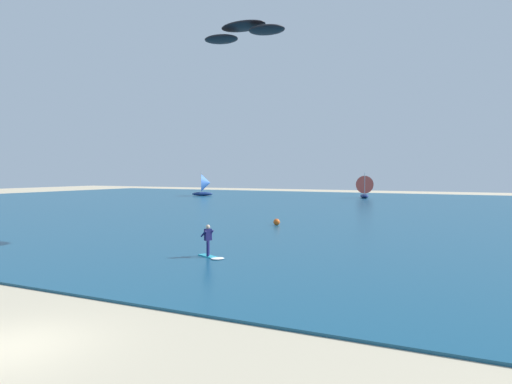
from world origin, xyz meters
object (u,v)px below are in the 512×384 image
sailboat_leading (205,185)px  sailboat_trailing (364,186)px  marker_buoy (277,222)px  kite (243,31)px  kitesurfer (210,246)px

sailboat_leading → sailboat_trailing: 28.48m
marker_buoy → sailboat_trailing: bearing=96.3°
kite → marker_buoy: size_ratio=12.64×
kitesurfer → sailboat_leading: sailboat_leading is taller
marker_buoy → kitesurfer: bearing=-77.6°
marker_buoy → kite: bearing=-87.6°
sailboat_trailing → kite: bearing=-84.1°
kite → marker_buoy: 15.28m
kite → marker_buoy: bearing=92.4°
kite → kitesurfer: bearing=-71.3°
sailboat_leading → marker_buoy: (32.81, -39.20, -1.77)m
kitesurfer → sailboat_leading: bearing=123.6°
kitesurfer → sailboat_trailing: bearing=97.9°
kite → marker_buoy: (-0.26, 6.14, -13.99)m
sailboat_trailing → marker_buoy: bearing=-83.7°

